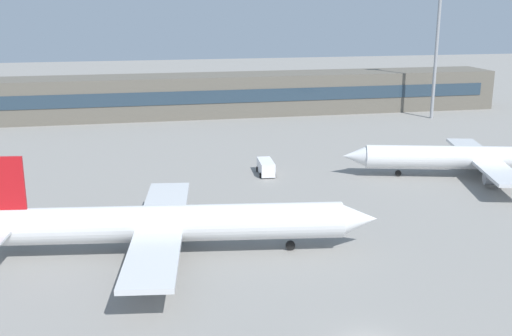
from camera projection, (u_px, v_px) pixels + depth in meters
ground_plane at (257, 189)px, 82.82m from camera, size 400.00×400.00×0.00m
terminal_building at (203, 95)px, 136.60m from camera, size 136.46×12.13×9.00m
airplane_near at (173, 224)px, 60.88m from camera, size 41.62×29.25×10.30m
airplane_mid at (476, 158)px, 87.73m from camera, size 37.66×26.75×9.47m
service_van_white at (266, 167)px, 89.78m from camera, size 2.60×5.32×2.08m
floodlight_tower_west at (437, 37)px, 129.53m from camera, size 3.20×0.80×30.80m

